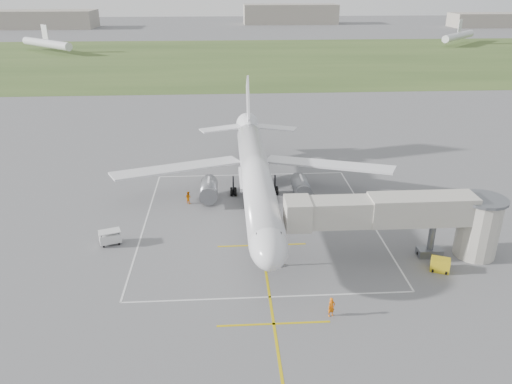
{
  "coord_description": "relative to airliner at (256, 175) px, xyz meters",
  "views": [
    {
      "loc": [
        -3.81,
        -59.36,
        27.94
      ],
      "look_at": [
        -0.28,
        -4.0,
        4.0
      ],
      "focal_mm": 35.0,
      "sensor_mm": 36.0,
      "label": 1
    }
  ],
  "objects": [
    {
      "name": "apron_markings",
      "position": [
        0.0,
        -6.57,
        -4.38
      ],
      "size": [
        28.2,
        60.0,
        0.01
      ],
      "color": "#C0A50B",
      "rests_on": "ground"
    },
    {
      "name": "distant_aircraft",
      "position": [
        13.95,
        159.48,
        -0.8
      ],
      "size": [
        201.68,
        41.23,
        8.85
      ],
      "color": "silver",
      "rests_on": "ground"
    },
    {
      "name": "jet_bridge",
      "position": [
        15.72,
        -14.25,
        0.35
      ],
      "size": [
        23.4,
        5.0,
        7.2
      ],
      "color": "#AAA499",
      "rests_on": "ground"
    },
    {
      "name": "baggage_cart",
      "position": [
        -17.16,
        -9.34,
        -3.55
      ],
      "size": [
        2.7,
        2.11,
        1.65
      ],
      "rotation": [
        0.0,
        0.0,
        0.33
      ],
      "color": "silver",
      "rests_on": "ground"
    },
    {
      "name": "ramp_worker_wing",
      "position": [
        -9.0,
        1.31,
        -3.55
      ],
      "size": [
        1.04,
        1.01,
        1.69
      ],
      "primitive_type": "imported",
      "rotation": [
        0.0,
        0.0,
        2.47
      ],
      "color": "orange",
      "rests_on": "ground"
    },
    {
      "name": "airliner",
      "position": [
        0.0,
        0.0,
        0.0
      ],
      "size": [
        38.93,
        46.75,
        13.52
      ],
      "color": "silver",
      "rests_on": "ground"
    },
    {
      "name": "ground",
      "position": [
        0.0,
        -0.75,
        -4.39
      ],
      "size": [
        700.0,
        700.0,
        0.0
      ],
      "primitive_type": "plane",
      "color": "#59595B",
      "rests_on": "ground"
    },
    {
      "name": "gpu_unit",
      "position": [
        17.94,
        -17.25,
        -3.7
      ],
      "size": [
        2.2,
        1.89,
        1.41
      ],
      "rotation": [
        0.0,
        0.0,
        -0.4
      ],
      "color": "gold",
      "rests_on": "ground"
    },
    {
      "name": "grass_strip",
      "position": [
        0.0,
        129.25,
        -4.38
      ],
      "size": [
        700.0,
        120.0,
        0.02
      ],
      "primitive_type": "cube",
      "color": "#364C21",
      "rests_on": "ground"
    },
    {
      "name": "distant_hangars",
      "position": [
        -16.15,
        264.44,
        0.78
      ],
      "size": [
        345.0,
        49.0,
        12.0
      ],
      "color": "gray",
      "rests_on": "ground"
    },
    {
      "name": "ramp_worker_nose",
      "position": [
        5.24,
        -23.92,
        -3.46
      ],
      "size": [
        0.79,
        0.65,
        1.86
      ],
      "primitive_type": "imported",
      "rotation": [
        0.0,
        0.0,
        0.34
      ],
      "color": "orange",
      "rests_on": "ground"
    }
  ]
}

